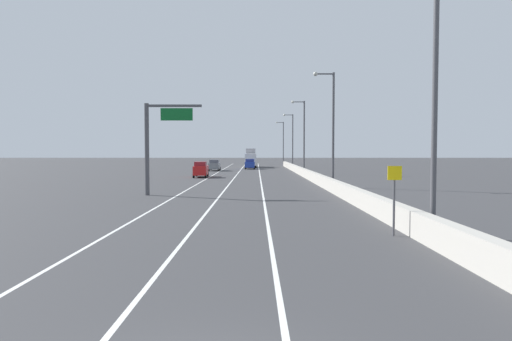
{
  "coord_description": "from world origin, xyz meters",
  "views": [
    {
      "loc": [
        0.92,
        -6.33,
        3.65
      ],
      "look_at": [
        1.02,
        37.97,
        1.68
      ],
      "focal_mm": 31.35,
      "sensor_mm": 36.0,
      "label": 1
    }
  ],
  "objects": [
    {
      "name": "ground_plane",
      "position": [
        0.0,
        64.0,
        0.0
      ],
      "size": [
        320.0,
        320.0,
        0.0
      ],
      "primitive_type": "plane",
      "color": "#38383A"
    },
    {
      "name": "lane_stripe_left",
      "position": [
        -5.5,
        55.0,
        0.0
      ],
      "size": [
        0.16,
        130.0,
        0.0
      ],
      "primitive_type": "cube",
      "color": "silver",
      "rests_on": "ground_plane"
    },
    {
      "name": "lane_stripe_center",
      "position": [
        -2.0,
        55.0,
        0.0
      ],
      "size": [
        0.16,
        130.0,
        0.0
      ],
      "primitive_type": "cube",
      "color": "silver",
      "rests_on": "ground_plane"
    },
    {
      "name": "lane_stripe_right",
      "position": [
        1.5,
        55.0,
        0.0
      ],
      "size": [
        0.16,
        130.0,
        0.0
      ],
      "primitive_type": "cube",
      "color": "silver",
      "rests_on": "ground_plane"
    },
    {
      "name": "jersey_barrier_right",
      "position": [
        7.72,
        40.0,
        0.55
      ],
      "size": [
        0.6,
        120.0,
        1.1
      ],
      "primitive_type": "cube",
      "color": "#B2ADA3",
      "rests_on": "ground_plane"
    },
    {
      "name": "overhead_sign_gantry",
      "position": [
        -7.26,
        30.16,
        4.73
      ],
      "size": [
        4.68,
        0.36,
        7.5
      ],
      "color": "#47474C",
      "rests_on": "ground_plane"
    },
    {
      "name": "speed_advisory_sign",
      "position": [
        6.82,
        12.64,
        1.76
      ],
      "size": [
        0.6,
        0.11,
        3.0
      ],
      "color": "#4C4C51",
      "rests_on": "ground_plane"
    },
    {
      "name": "lamp_post_right_near",
      "position": [
        8.31,
        12.79,
        6.49
      ],
      "size": [
        2.14,
        0.44,
        11.44
      ],
      "color": "#4C4C51",
      "rests_on": "ground_plane"
    },
    {
      "name": "lamp_post_right_second",
      "position": [
        8.35,
        38.06,
        6.49
      ],
      "size": [
        2.14,
        0.44,
        11.44
      ],
      "color": "#4C4C51",
      "rests_on": "ground_plane"
    },
    {
      "name": "lamp_post_right_third",
      "position": [
        8.18,
        63.33,
        6.49
      ],
      "size": [
        2.14,
        0.44,
        11.44
      ],
      "color": "#4C4C51",
      "rests_on": "ground_plane"
    },
    {
      "name": "lamp_post_right_fourth",
      "position": [
        8.48,
        88.6,
        6.49
      ],
      "size": [
        2.14,
        0.44,
        11.44
      ],
      "color": "#4C4C51",
      "rests_on": "ground_plane"
    },
    {
      "name": "lamp_post_right_fifth",
      "position": [
        8.04,
        113.87,
        6.49
      ],
      "size": [
        2.14,
        0.44,
        11.44
      ],
      "color": "#4C4C51",
      "rests_on": "ground_plane"
    },
    {
      "name": "car_red_0",
      "position": [
        -6.69,
        55.09,
        1.07
      ],
      "size": [
        1.97,
        4.84,
        2.15
      ],
      "color": "red",
      "rests_on": "ground_plane"
    },
    {
      "name": "car_blue_1",
      "position": [
        -0.27,
        82.51,
        1.0
      ],
      "size": [
        2.04,
        4.33,
        2.02
      ],
      "color": "#1E389E",
      "rests_on": "ground_plane"
    },
    {
      "name": "car_gray_2",
      "position": [
        -6.63,
        74.82,
        1.01
      ],
      "size": [
        1.89,
        4.68,
        2.02
      ],
      "color": "slate",
      "rests_on": "ground_plane"
    },
    {
      "name": "box_truck",
      "position": [
        -0.26,
        92.2,
        1.89
      ],
      "size": [
        2.53,
        9.84,
        4.14
      ],
      "color": "silver",
      "rests_on": "ground_plane"
    }
  ]
}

